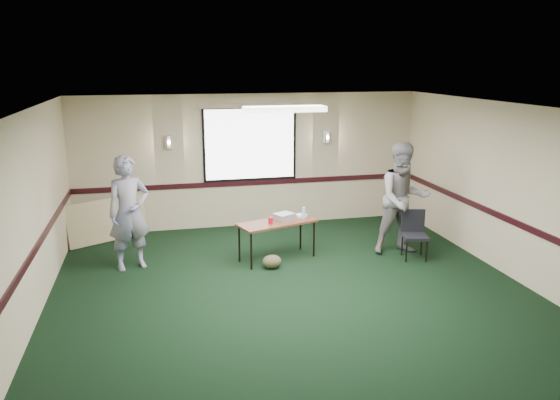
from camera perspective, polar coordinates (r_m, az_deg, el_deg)
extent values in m
plane|color=black|center=(7.77, 2.21, -10.94)|extent=(8.00, 8.00, 0.00)
plane|color=beige|center=(11.11, -3.15, 4.10)|extent=(7.00, 0.00, 7.00)
plane|color=beige|center=(3.88, 18.80, -16.88)|extent=(7.00, 0.00, 7.00)
plane|color=beige|center=(7.24, -25.52, -2.86)|extent=(0.00, 8.00, 8.00)
plane|color=beige|center=(8.87, 24.68, 0.18)|extent=(0.00, 8.00, 8.00)
plane|color=silver|center=(7.06, 2.42, 9.31)|extent=(8.00, 8.00, 0.00)
cube|color=black|center=(11.19, -3.11, 1.81)|extent=(7.00, 0.03, 0.10)
cube|color=black|center=(7.37, -25.03, -6.21)|extent=(0.03, 8.00, 0.10)
cube|color=black|center=(8.97, 24.31, -2.61)|extent=(0.03, 8.00, 0.10)
cube|color=black|center=(11.03, -3.16, 5.86)|extent=(1.90, 0.01, 1.50)
cube|color=white|center=(11.03, -3.15, 5.86)|extent=(1.80, 0.02, 1.40)
cube|color=#C5A88B|center=(10.94, -3.21, 9.85)|extent=(2.05, 0.08, 0.10)
cylinder|color=silver|center=(10.83, -11.54, 5.97)|extent=(0.16, 0.16, 0.25)
cylinder|color=silver|center=(11.37, 4.89, 6.59)|extent=(0.16, 0.16, 0.25)
cube|color=white|center=(8.03, 0.49, 9.49)|extent=(1.20, 0.32, 0.08)
cube|color=#502717|center=(9.27, -0.30, -2.38)|extent=(1.44, 0.92, 0.04)
cylinder|color=black|center=(8.91, -3.02, -5.37)|extent=(0.03, 0.03, 0.63)
cylinder|color=black|center=(9.52, 3.57, -4.08)|extent=(0.03, 0.03, 0.63)
cylinder|color=black|center=(9.27, -4.27, -4.60)|extent=(0.03, 0.03, 0.63)
cylinder|color=black|center=(9.86, 2.15, -3.41)|extent=(0.03, 0.03, 0.63)
cube|color=#94949C|center=(9.38, 0.44, -1.73)|extent=(0.40, 0.38, 0.11)
cube|color=white|center=(9.56, 2.19, -1.62)|extent=(0.21, 0.19, 0.05)
cylinder|color=#AD0B1B|center=(9.13, -1.00, -2.16)|extent=(0.08, 0.08, 0.11)
cylinder|color=#97D0F7|center=(9.44, 2.51, -1.35)|extent=(0.06, 0.06, 0.20)
ellipsoid|color=#3F3824|center=(9.03, -0.85, -6.46)|extent=(0.34, 0.26, 0.23)
torus|color=#BD3E17|center=(9.34, -0.87, -6.44)|extent=(0.34, 0.34, 0.01)
cube|color=tan|center=(10.82, -17.61, -2.01)|extent=(1.48, 0.97, 0.80)
cube|color=black|center=(9.64, 13.91, -3.71)|extent=(0.48, 0.48, 0.05)
cube|color=black|center=(9.76, 13.72, -2.10)|extent=(0.40, 0.14, 0.40)
cylinder|color=black|center=(9.51, 13.07, -5.27)|extent=(0.03, 0.03, 0.38)
cylinder|color=black|center=(9.59, 15.06, -5.23)|extent=(0.03, 0.03, 0.38)
cylinder|color=black|center=(9.83, 12.64, -4.61)|extent=(0.03, 0.03, 0.38)
cylinder|color=black|center=(9.91, 14.57, -4.57)|extent=(0.03, 0.03, 0.38)
imported|color=#455197|center=(9.14, -15.50, -1.31)|extent=(0.79, 0.65, 1.87)
imported|color=slate|center=(9.74, 12.74, 0.11)|extent=(0.99, 0.78, 1.97)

